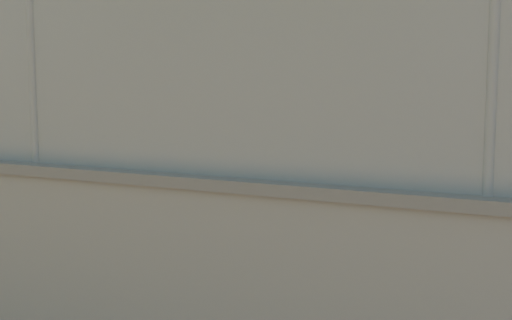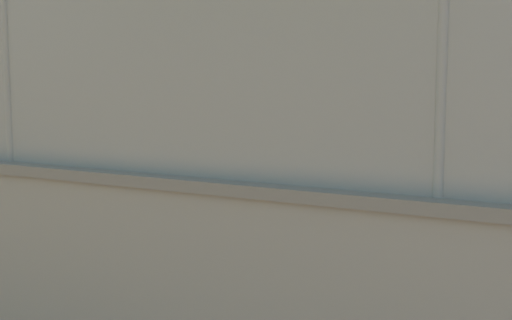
# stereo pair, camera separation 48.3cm
# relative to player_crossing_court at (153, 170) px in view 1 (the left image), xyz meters

# --- Properties ---
(ground_plane) EXTENTS (260.00, 260.00, 0.00)m
(ground_plane) POSITION_rel_player_crossing_court_xyz_m (-3.63, -8.53, -0.96)
(ground_plane) COLOR #A36B42
(perimeter_wall) EXTENTS (24.00, 0.38, 1.74)m
(perimeter_wall) POSITION_rel_player_crossing_court_xyz_m (-3.83, 4.73, -0.08)
(perimeter_wall) COLOR gray
(perimeter_wall) RESTS_ON ground_plane
(fence_panel_on_wall) EXTENTS (23.59, 0.10, 2.10)m
(fence_panel_on_wall) POSITION_rel_player_crossing_court_xyz_m (-3.83, 4.73, 1.83)
(fence_panel_on_wall) COLOR gray
(fence_panel_on_wall) RESTS_ON perimeter_wall
(player_crossing_court) EXTENTS (0.91, 1.01, 1.62)m
(player_crossing_court) POSITION_rel_player_crossing_court_xyz_m (0.00, 0.00, 0.00)
(player_crossing_court) COLOR #591919
(player_crossing_court) RESTS_ON ground_plane
(player_at_service_line) EXTENTS (1.12, 0.73, 1.68)m
(player_at_service_line) POSITION_rel_player_crossing_court_xyz_m (-1.13, -7.29, 0.04)
(player_at_service_line) COLOR black
(player_at_service_line) RESTS_ON ground_plane
(sports_ball) EXTENTS (0.13, 0.13, 0.13)m
(sports_ball) POSITION_rel_player_crossing_court_xyz_m (-1.17, 1.38, 0.50)
(sports_ball) COLOR yellow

